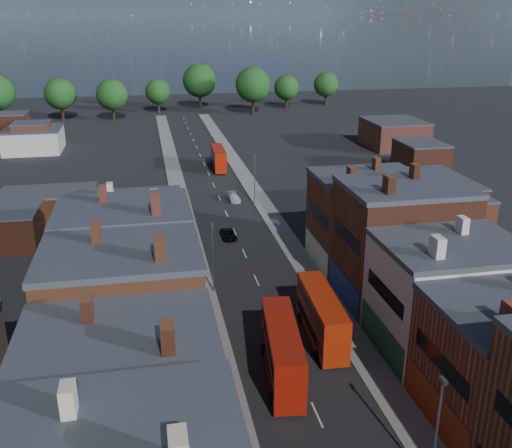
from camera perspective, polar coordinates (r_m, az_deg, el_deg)
name	(u,v)px	position (r m, az deg, el deg)	size (l,w,h in m)	color
pavement_west	(187,230)	(81.61, -6.88, -0.56)	(3.00, 200.00, 0.12)	gray
pavement_east	(276,224)	(83.42, 2.05, 0.04)	(3.00, 200.00, 0.12)	gray
lamp_post_1	(437,425)	(39.28, 17.69, -18.63)	(0.25, 0.70, 8.12)	slate
lamp_post_2	(213,253)	(61.48, -4.35, -2.90)	(0.25, 0.70, 8.12)	slate
lamp_post_3	(255,176)	(91.08, -0.14, 4.85)	(0.25, 0.70, 8.12)	slate
bus_0	(282,351)	(48.44, 2.65, -12.54)	(3.79, 11.20, 4.74)	#A31709
bus_1	(322,316)	(53.93, 6.58, -9.10)	(3.07, 10.74, 4.59)	red
bus_2	(218,158)	(113.31, -3.78, 6.61)	(2.73, 9.91, 4.25)	#A51A07
car_2	(228,234)	(78.05, -2.77, -1.02)	(1.87, 4.05, 1.13)	black
car_3	(234,197)	(93.76, -2.24, 2.67)	(1.68, 4.14, 1.20)	silver
ped_3	(328,295)	(61.32, 7.23, -7.02)	(0.89, 0.40, 1.52)	#5D5750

